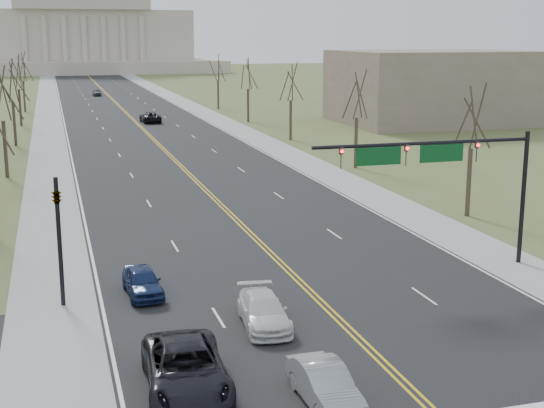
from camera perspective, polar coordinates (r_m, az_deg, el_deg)
ground at (r=26.65m, az=11.73°, el=-14.77°), size 600.00×600.00×0.00m
road at (r=131.81m, az=-11.27°, el=7.09°), size 20.00×380.00×0.01m
cross_road at (r=31.54m, az=6.58°, el=-10.09°), size 120.00×14.00×0.01m
sidewalk_left at (r=131.31m, az=-16.53°, el=6.80°), size 4.00×380.00×0.03m
sidewalk_right at (r=133.40m, az=-6.10°, el=7.33°), size 4.00×380.00×0.03m
center_line at (r=131.81m, az=-11.27°, el=7.10°), size 0.42×380.00×0.01m
edge_line_left at (r=131.32m, az=-15.56°, el=6.86°), size 0.15×380.00×0.01m
edge_line_right at (r=133.03m, az=-7.04°, el=7.29°), size 0.15×380.00×0.01m
capitol at (r=270.91m, az=-14.18°, el=12.68°), size 90.00×60.00×50.00m
signal_mast at (r=39.66m, az=12.55°, el=3.06°), size 12.12×0.44×7.20m
signal_left at (r=35.27m, az=-15.77°, el=-1.69°), size 0.32×0.36×6.00m
tree_r_0 at (r=52.56m, az=14.85°, el=6.09°), size 3.74×3.74×8.50m
tree_r_1 at (r=70.38m, az=6.42°, el=7.98°), size 3.74×3.74×8.50m
tree_l_1 at (r=69.06m, az=-19.71°, el=7.57°), size 3.96×3.96×9.00m
tree_r_2 at (r=89.12m, az=1.43°, el=9.02°), size 3.74×3.74×8.50m
tree_l_2 at (r=88.99m, az=-19.03°, el=8.59°), size 3.96×3.96×9.00m
tree_r_3 at (r=108.32m, az=-1.83°, el=9.65°), size 3.74×3.74×8.50m
tree_l_3 at (r=108.94m, az=-18.59°, el=9.23°), size 3.96×3.96×9.00m
tree_r_4 at (r=127.76m, az=-4.11°, el=10.08°), size 3.74×3.74×8.50m
tree_l_4 at (r=128.91m, az=-18.29°, el=9.68°), size 3.96×3.96×9.00m
bldg_right_mass at (r=109.84m, az=11.88°, el=8.62°), size 25.00×20.00×10.00m
car_sb_inner_lead at (r=26.09m, az=4.00°, el=-13.43°), size 1.55×4.19×1.37m
car_sb_outer_lead at (r=26.94m, az=-6.51°, el=-12.26°), size 3.06×6.12×1.66m
car_sb_inner_second at (r=32.47m, az=-0.64°, el=-8.06°), size 2.23×4.69×1.32m
car_sb_outer_second at (r=36.68m, az=-9.72°, el=-5.78°), size 1.79×4.01×1.34m
car_far_nb at (r=109.23m, az=-9.16°, el=6.47°), size 2.70×5.46×1.49m
car_far_sb at (r=159.62m, az=-13.05°, el=8.20°), size 1.76×4.23×1.43m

